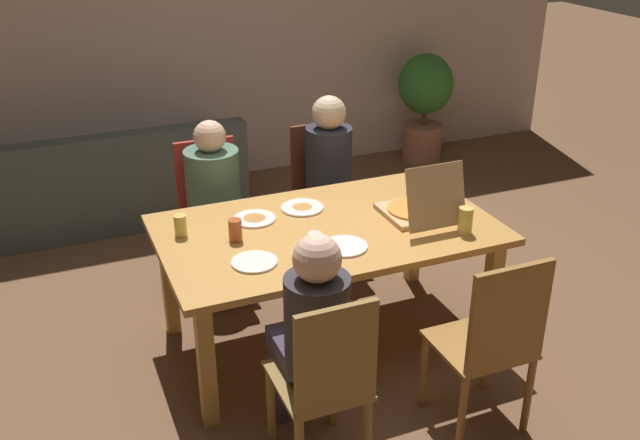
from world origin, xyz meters
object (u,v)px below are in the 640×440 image
chair_0 (325,383)px  potted_plant (425,99)px  drinking_glass_3 (465,220)px  pizza_box_0 (418,209)px  plate_3 (302,207)px  drinking_glass_0 (235,230)px  person_2 (216,195)px  drinking_glass_1 (180,226)px  plate_0 (254,218)px  couch (108,186)px  plate_2 (344,246)px  plate_1 (254,262)px  person_1 (332,169)px  person_0 (311,329)px  drinking_glass_2 (315,246)px  chair_1 (324,191)px  dining_table (327,241)px  chair_2 (212,209)px  chair_3 (493,340)px

chair_0 → potted_plant: potted_plant is taller
drinking_glass_3 → pizza_box_0: bearing=116.3°
plate_3 → drinking_glass_0: (-0.47, -0.24, 0.05)m
person_2 → drinking_glass_1: (-0.35, -0.63, 0.13)m
plate_0 → couch: 2.14m
couch → plate_2: bearing=-69.7°
person_2 → plate_1: bearing=-94.5°
plate_2 → potted_plant: size_ratio=0.24×
plate_2 → couch: bearing=110.3°
person_1 → pizza_box_0: size_ratio=2.73×
drinking_glass_3 → couch: size_ratio=0.07×
plate_0 → potted_plant: potted_plant is taller
person_0 → drinking_glass_2: (0.21, 0.47, 0.14)m
chair_0 → chair_1: size_ratio=1.00×
plate_3 → potted_plant: 3.02m
dining_table → chair_1: chair_1 is taller
chair_0 → pizza_box_0: pizza_box_0 is taller
drinking_glass_2 → couch: drinking_glass_2 is taller
dining_table → person_0: 0.90m
chair_0 → chair_2: size_ratio=0.98×
person_1 → potted_plant: size_ratio=1.16×
person_2 → chair_2: bearing=90.0°
chair_1 → plate_2: size_ratio=3.91×
chair_0 → chair_3: (0.83, -0.05, 0.04)m
drinking_glass_3 → potted_plant: size_ratio=0.14×
chair_0 → pizza_box_0: 1.32m
person_1 → drinking_glass_2: person_1 is taller
person_0 → chair_1: 2.01m
drinking_glass_2 → couch: (-0.73, 2.56, -0.55)m
chair_0 → potted_plant: size_ratio=0.92×
chair_0 → plate_2: (0.40, 0.70, 0.25)m
drinking_glass_1 → drinking_glass_3: size_ratio=0.81×
person_2 → drinking_glass_0: size_ratio=9.60×
chair_3 → drinking_glass_3: 0.75m
plate_3 → person_0: bearing=-109.3°
plate_0 → drinking_glass_1: 0.43m
person_2 → chair_3: (0.83, -1.83, -0.14)m
person_2 → drinking_glass_1: person_2 is taller
person_1 → person_2: (-0.83, -0.06, -0.03)m
plate_3 → chair_2: bearing=118.4°
drinking_glass_0 → couch: bearing=100.9°
person_1 → person_2: 0.83m
chair_2 → chair_0: bearing=-90.0°
chair_1 → pizza_box_0: bearing=-84.4°
person_0 → plate_3: size_ratio=4.73×
plate_0 → potted_plant: bearing=42.8°
chair_1 → plate_1: chair_1 is taller
dining_table → plate_0: plate_0 is taller
person_0 → plate_2: size_ratio=4.82×
plate_1 → drinking_glass_1: (-0.27, 0.44, 0.05)m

